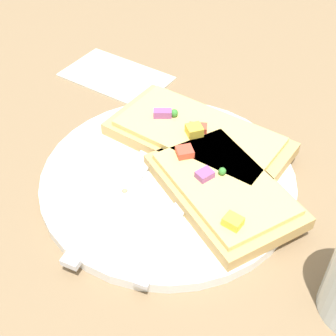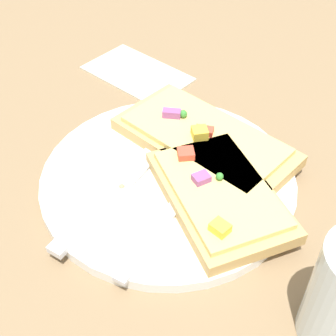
% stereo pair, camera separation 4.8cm
% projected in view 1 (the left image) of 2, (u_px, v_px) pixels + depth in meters
% --- Properties ---
extents(ground_plane, '(4.00, 4.00, 0.00)m').
position_uv_depth(ground_plane, '(168.00, 183.00, 0.49)').
color(ground_plane, '#7F6647').
extents(plate, '(0.26, 0.26, 0.01)m').
position_uv_depth(plate, '(168.00, 179.00, 0.49)').
color(plate, white).
rests_on(plate, ground).
extents(fork, '(0.06, 0.21, 0.01)m').
position_uv_depth(fork, '(188.00, 192.00, 0.46)').
color(fork, silver).
rests_on(fork, plate).
extents(knife, '(0.05, 0.20, 0.01)m').
position_uv_depth(knife, '(115.00, 201.00, 0.46)').
color(knife, silver).
rests_on(knife, plate).
extents(pizza_slice_main, '(0.20, 0.10, 0.03)m').
position_uv_depth(pizza_slice_main, '(199.00, 137.00, 0.52)').
color(pizza_slice_main, tan).
rests_on(pizza_slice_main, plate).
extents(pizza_slice_corner, '(0.18, 0.16, 0.03)m').
position_uv_depth(pizza_slice_corner, '(223.00, 188.00, 0.46)').
color(pizza_slice_corner, tan).
rests_on(pizza_slice_corner, plate).
extents(crumb_scatter, '(0.03, 0.07, 0.01)m').
position_uv_depth(crumb_scatter, '(171.00, 165.00, 0.49)').
color(crumb_scatter, tan).
rests_on(crumb_scatter, plate).
extents(napkin, '(0.14, 0.09, 0.01)m').
position_uv_depth(napkin, '(116.00, 76.00, 0.64)').
color(napkin, beige).
rests_on(napkin, ground).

